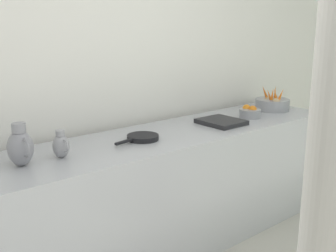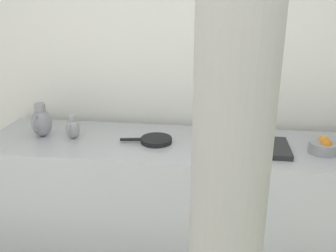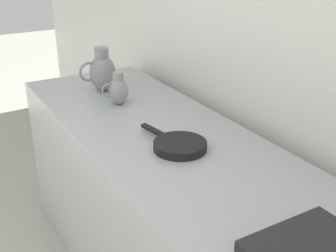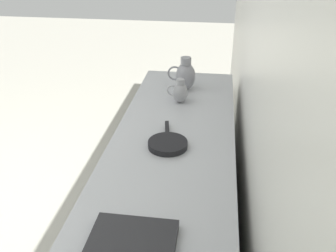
% 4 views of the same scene
% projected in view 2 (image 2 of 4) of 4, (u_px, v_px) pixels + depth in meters
% --- Properties ---
extents(tile_wall_left, '(0.10, 8.13, 3.00)m').
position_uv_depth(tile_wall_left, '(270.00, 53.00, 2.88)').
color(tile_wall_left, white).
rests_on(tile_wall_left, ground_plane).
extents(prep_counter, '(0.73, 3.09, 0.92)m').
position_uv_depth(prep_counter, '(197.00, 200.00, 2.86)').
color(prep_counter, '#ADAFB5').
rests_on(prep_counter, ground_plane).
extents(orange_bowl, '(0.19, 0.19, 0.11)m').
position_uv_depth(orange_bowl, '(323.00, 146.00, 2.54)').
color(orange_bowl, gray).
rests_on(orange_bowl, prep_counter).
extents(metal_pitcher_tall, '(0.21, 0.15, 0.25)m').
position_uv_depth(metal_pitcher_tall, '(41.00, 122.00, 2.80)').
color(metal_pitcher_tall, gray).
rests_on(metal_pitcher_tall, prep_counter).
extents(metal_pitcher_short, '(0.15, 0.10, 0.17)m').
position_uv_depth(metal_pitcher_short, '(73.00, 128.00, 2.77)').
color(metal_pitcher_short, '#939399').
rests_on(metal_pitcher_short, prep_counter).
extents(counter_sink_basin, '(0.34, 0.30, 0.04)m').
position_uv_depth(counter_sink_basin, '(267.00, 148.00, 2.59)').
color(counter_sink_basin, '#232326').
rests_on(counter_sink_basin, prep_counter).
extents(skillet_on_counter, '(0.23, 0.37, 0.03)m').
position_uv_depth(skillet_on_counter, '(156.00, 140.00, 2.71)').
color(skillet_on_counter, black).
rests_on(skillet_on_counter, prep_counter).
extents(support_column, '(0.30, 0.30, 3.00)m').
position_uv_depth(support_column, '(233.00, 124.00, 1.38)').
color(support_column, '#9E9B93').
rests_on(support_column, ground_plane).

